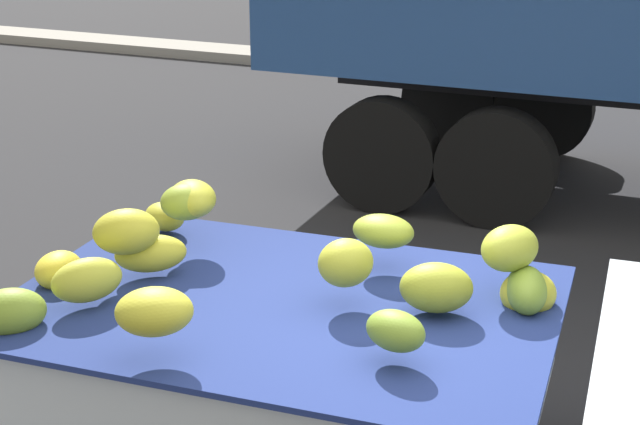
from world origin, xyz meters
The scene contains 2 objects.
curb_strip centered at (0.00, 10.28, 0.08)m, with size 80.00×0.80×0.16m, color gray.
fallen_banana_bunch_near_tailgate centered at (-2.30, -0.32, 0.10)m, with size 0.37×0.21×0.20m, color gold.
Camera 1 is at (1.18, -3.98, 3.12)m, focal length 54.16 mm.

